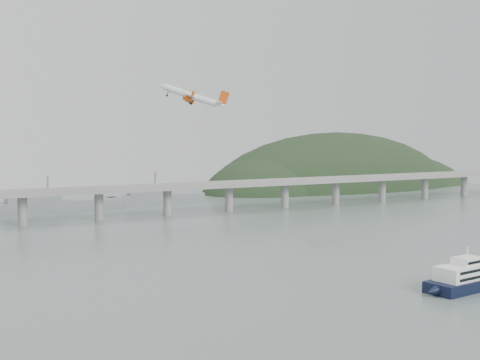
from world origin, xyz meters
TOP-DOWN VIEW (x-y plane):
  - ground at (0.00, 0.00)m, footprint 900.00×900.00m
  - bridge at (-1.15, 200.00)m, footprint 800.00×22.00m
  - headland at (285.18, 331.75)m, footprint 365.00×155.00m
  - ferry at (46.61, -54.83)m, footprint 88.35×22.65m
  - airliner at (-10.45, 88.61)m, footprint 34.29×32.99m

SIDE VIEW (x-z plane):
  - headland at x=285.18m, z-range -97.34..58.66m
  - ground at x=0.00m, z-range 0.00..0.00m
  - ferry at x=46.61m, z-range -3.82..12.86m
  - bridge at x=-1.15m, z-range 5.70..29.60m
  - airliner at x=-10.45m, z-range 71.40..86.45m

